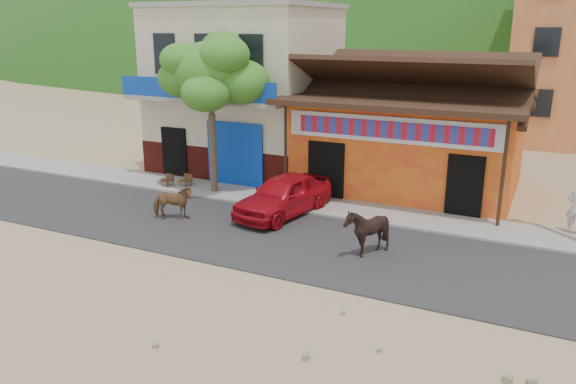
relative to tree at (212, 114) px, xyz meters
The scene contains 12 objects.
ground 8.03m from the tree, 51.58° to the right, with size 120.00×120.00×0.00m, color #9E825B.
road 6.45m from the tree, 35.66° to the right, with size 60.00×5.00×0.04m, color #28282B.
sidewalk 5.53m from the tree, ahead, with size 60.00×2.00×0.12m, color gray.
dance_club 7.93m from the tree, 32.47° to the left, with size 8.00×6.00×3.60m, color orange.
cafe_building 4.31m from the tree, 102.09° to the left, with size 7.00×6.00×7.00m, color beige.
tree is the anchor object (origin of this frame).
cow_tan 4.13m from the tree, 81.93° to the right, with size 0.62×1.36×1.15m, color brown.
cow_dark 8.34m from the tree, 24.79° to the right, with size 1.15×1.30×1.43m, color black.
red_car 4.48m from the tree, 18.55° to the right, with size 1.65×4.11×1.40m, color #AF0C18.
scooter 3.99m from the tree, ahead, with size 0.66×1.89×1.00m, color black.
cafe_chair_left 3.31m from the tree, behind, with size 0.40×0.40×0.86m, color #452917, non-canonical shape.
cafe_chair_right 2.92m from the tree, behind, with size 0.40×0.40×0.87m, color #52381B, non-canonical shape.
Camera 1 is at (7.09, -11.87, 6.35)m, focal length 35.00 mm.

